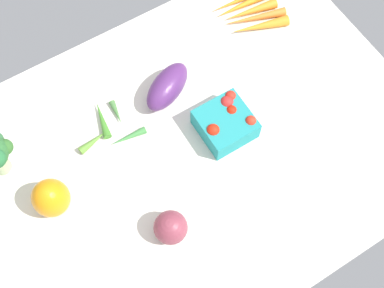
# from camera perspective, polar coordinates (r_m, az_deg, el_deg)

# --- Properties ---
(tablecloth) EXTENTS (1.04, 0.76, 0.02)m
(tablecloth) POSITION_cam_1_polar(r_m,az_deg,el_deg) (1.11, 0.00, -0.64)
(tablecloth) COLOR silver
(tablecloth) RESTS_ON ground
(red_onion_center) EXTENTS (0.07, 0.07, 0.07)m
(red_onion_center) POSITION_cam_1_polar(r_m,az_deg,el_deg) (1.01, -2.47, -9.54)
(red_onion_center) COLOR brown
(red_onion_center) RESTS_ON tablecloth
(okra_pile) EXTENTS (0.15, 0.13, 0.02)m
(okra_pile) POSITION_cam_1_polar(r_m,az_deg,el_deg) (1.13, -9.55, 1.79)
(okra_pile) COLOR #43872C
(okra_pile) RESTS_ON tablecloth
(carrot_bunch) EXTENTS (0.18, 0.15, 0.03)m
(carrot_bunch) POSITION_cam_1_polar(r_m,az_deg,el_deg) (1.30, 6.69, 14.91)
(carrot_bunch) COLOR orange
(carrot_bunch) RESTS_ON tablecloth
(eggplant) EXTENTS (0.15, 0.12, 0.07)m
(eggplant) POSITION_cam_1_polar(r_m,az_deg,el_deg) (1.14, -2.86, 6.59)
(eggplant) COLOR #562969
(eggplant) RESTS_ON tablecloth
(berry_basket) EXTENTS (0.11, 0.11, 0.06)m
(berry_basket) POSITION_cam_1_polar(r_m,az_deg,el_deg) (1.10, 3.86, 2.51)
(berry_basket) COLOR teal
(berry_basket) RESTS_ON tablecloth
(bell_pepper_orange) EXTENTS (0.11, 0.11, 0.10)m
(bell_pepper_orange) POSITION_cam_1_polar(r_m,az_deg,el_deg) (1.05, -15.87, -5.97)
(bell_pepper_orange) COLOR orange
(bell_pepper_orange) RESTS_ON tablecloth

